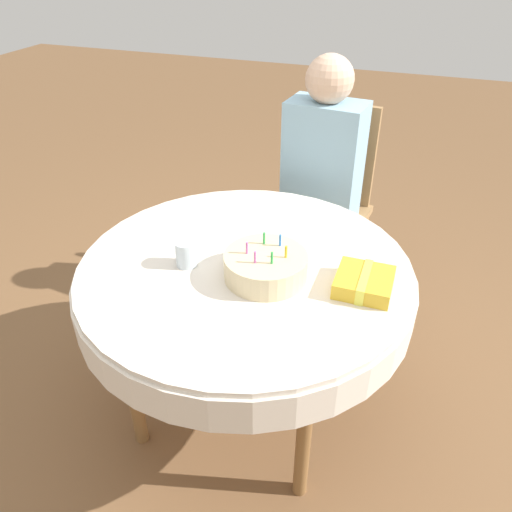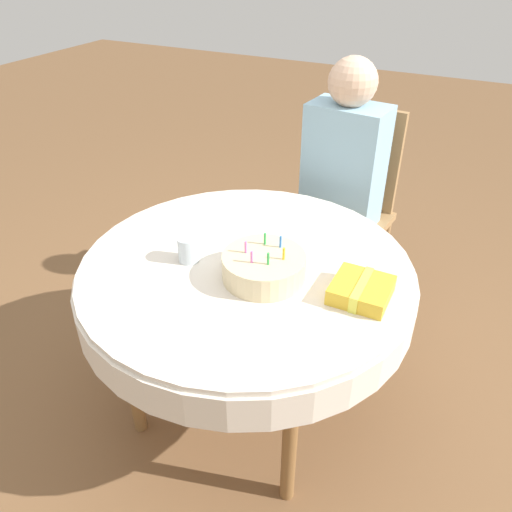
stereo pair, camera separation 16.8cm
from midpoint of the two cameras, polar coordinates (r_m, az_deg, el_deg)
The scene contains 7 objects.
ground_plane at distance 2.22m, azimuth -3.30°, elevation -16.15°, with size 12.00×12.00×0.00m, color brown.
dining_table at distance 1.79m, azimuth -3.94°, elevation -3.17°, with size 1.18×1.18×0.70m.
chair at distance 2.55m, azimuth 6.03°, elevation 6.45°, with size 0.48×0.48×0.99m.
person at distance 2.37m, azimuth 5.47°, elevation 10.21°, with size 0.37×0.33×1.25m.
birthday_cake at distance 1.65m, azimuth -1.81°, elevation -1.26°, with size 0.28×0.28×0.13m.
drinking_glass at distance 1.73m, azimuth -10.78°, elevation 0.18°, with size 0.07×0.07×0.09m.
gift_box at distance 1.62m, azimuth 9.37°, elevation -3.08°, with size 0.18×0.18×0.06m.
Camera 1 is at (0.52, -1.34, 1.69)m, focal length 35.00 mm.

